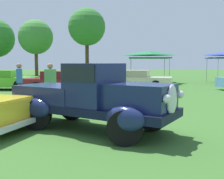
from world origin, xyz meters
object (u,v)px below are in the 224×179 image
object	(u,v)px
show_car_burgundy	(64,82)
show_car_cream	(135,80)
feature_pickup_truck	(93,96)
spectator_by_row	(20,82)
show_car_lime	(3,80)
canopy_tent_left_field	(149,54)
spectator_far_side	(50,83)

from	to	relation	value
show_car_burgundy	show_car_cream	size ratio (longest dim) A/B	0.98
feature_pickup_truck	spectator_by_row	distance (m)	5.80
show_car_lime	show_car_burgundy	distance (m)	4.39
feature_pickup_truck	show_car_burgundy	bearing A→B (deg)	108.13
show_car_burgundy	spectator_by_row	world-z (taller)	spectator_by_row
show_car_lime	show_car_cream	xyz separation A→B (m)	(8.45, 0.80, 0.00)
feature_pickup_truck	show_car_cream	distance (m)	10.82
feature_pickup_truck	canopy_tent_left_field	size ratio (longest dim) A/B	1.33
show_car_burgundy	feature_pickup_truck	bearing A→B (deg)	-71.87
feature_pickup_truck	spectator_far_side	xyz separation A→B (m)	(-2.13, 3.59, 0.05)
spectator_far_side	spectator_by_row	bearing A→B (deg)	151.59
canopy_tent_left_field	show_car_burgundy	bearing A→B (deg)	-125.76
show_car_lime	spectator_by_row	bearing A→B (deg)	-58.45
show_car_lime	show_car_burgundy	size ratio (longest dim) A/B	0.90
feature_pickup_truck	show_car_cream	xyz separation A→B (m)	(1.36, 10.73, -0.27)
show_car_burgundy	spectator_far_side	distance (m)	5.21
show_car_cream	canopy_tent_left_field	size ratio (longest dim) A/B	1.41
feature_pickup_truck	show_car_lime	xyz separation A→B (m)	(-7.08, 9.93, -0.27)
show_car_cream	show_car_burgundy	bearing A→B (deg)	-154.80
show_car_lime	spectator_far_side	world-z (taller)	spectator_far_side
show_car_burgundy	canopy_tent_left_field	bearing A→B (deg)	54.24
feature_pickup_truck	canopy_tent_left_field	xyz separation A→B (m)	(2.64, 16.39, 1.56)
show_car_lime	show_car_cream	world-z (taller)	same
spectator_by_row	canopy_tent_left_field	world-z (taller)	canopy_tent_left_field
spectator_far_side	canopy_tent_left_field	bearing A→B (deg)	69.53
feature_pickup_truck	show_car_cream	bearing A→B (deg)	82.75
canopy_tent_left_field	feature_pickup_truck	bearing A→B (deg)	-99.16
spectator_far_side	show_car_lime	bearing A→B (deg)	128.00
show_car_cream	spectator_by_row	xyz separation A→B (m)	(-5.09, -6.28, 0.31)
feature_pickup_truck	show_car_cream	world-z (taller)	feature_pickup_truck
spectator_far_side	canopy_tent_left_field	distance (m)	13.74
feature_pickup_truck	show_car_burgundy	distance (m)	9.20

